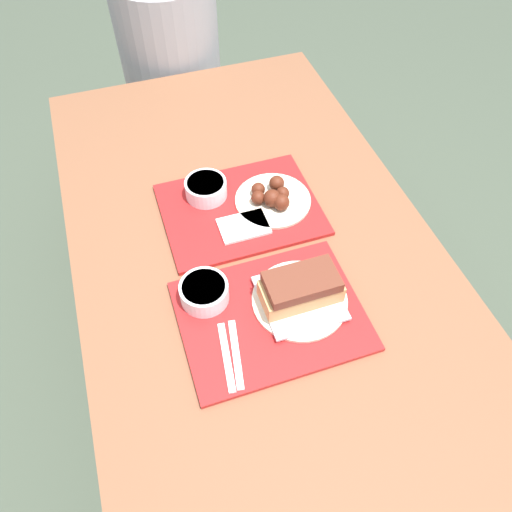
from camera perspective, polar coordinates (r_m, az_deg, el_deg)
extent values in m
plane|color=#424C3D|center=(1.91, 0.44, -13.78)|extent=(12.00, 12.00, 0.00)
cube|color=brown|center=(1.30, 0.62, -1.00)|extent=(0.94, 1.80, 0.04)
cylinder|color=brown|center=(2.10, -17.71, 7.30)|extent=(0.07, 0.07, 0.68)
cylinder|color=brown|center=(2.20, 3.83, 12.37)|extent=(0.07, 0.07, 0.68)
cube|color=brown|center=(2.30, -8.85, 16.09)|extent=(0.89, 0.28, 0.04)
cylinder|color=brown|center=(2.42, -17.23, 9.72)|extent=(0.06, 0.06, 0.39)
cylinder|color=brown|center=(2.50, 0.63, 13.90)|extent=(0.06, 0.06, 0.39)
cube|color=red|center=(1.19, 1.74, -6.82)|extent=(0.43, 0.33, 0.01)
cube|color=red|center=(1.39, -2.00, 5.31)|extent=(0.43, 0.33, 0.01)
cylinder|color=silver|center=(1.19, -5.93, -4.13)|extent=(0.12, 0.12, 0.05)
cylinder|color=beige|center=(1.17, -6.01, -3.61)|extent=(0.10, 0.10, 0.01)
cylinder|color=beige|center=(1.20, 5.00, -4.99)|extent=(0.23, 0.23, 0.01)
cube|color=silver|center=(1.20, 5.03, -4.79)|extent=(0.18, 0.18, 0.01)
cube|color=tan|center=(1.17, 5.12, -4.02)|extent=(0.19, 0.09, 0.05)
cube|color=brown|center=(1.14, 5.26, -2.93)|extent=(0.17, 0.09, 0.03)
cube|color=white|center=(1.13, -3.40, -11.42)|extent=(0.04, 0.17, 0.00)
cube|color=white|center=(1.13, -2.30, -11.11)|extent=(0.05, 0.17, 0.00)
cube|color=teal|center=(1.22, 0.77, -3.70)|extent=(0.04, 0.03, 0.01)
cylinder|color=silver|center=(1.41, -5.74, 7.67)|extent=(0.12, 0.12, 0.05)
cylinder|color=beige|center=(1.40, -5.80, 8.22)|extent=(0.10, 0.10, 0.01)
cylinder|color=beige|center=(1.41, 1.94, 6.40)|extent=(0.21, 0.21, 0.01)
sphere|color=#562314|center=(1.39, 3.06, 7.17)|extent=(0.04, 0.04, 0.04)
sphere|color=#562314|center=(1.42, 2.38, 8.31)|extent=(0.04, 0.04, 0.04)
sphere|color=#562314|center=(1.40, 0.25, 7.62)|extent=(0.04, 0.04, 0.04)
sphere|color=#562314|center=(1.38, 0.24, 6.68)|extent=(0.04, 0.04, 0.04)
sphere|color=#562314|center=(1.37, 1.85, 6.62)|extent=(0.05, 0.05, 0.05)
sphere|color=#562314|center=(1.36, 2.91, 6.15)|extent=(0.05, 0.05, 0.05)
cube|color=white|center=(1.34, -1.42, 3.42)|extent=(0.13, 0.09, 0.01)
cylinder|color=#9E9EA3|center=(2.15, -9.97, 22.27)|extent=(0.39, 0.39, 0.54)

